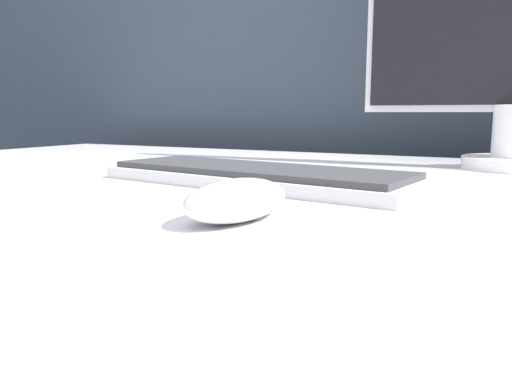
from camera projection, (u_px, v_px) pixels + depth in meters
name	position (u px, v px, depth m)	size (l,w,h in m)	color
partition_panel	(389.00, 137.00, 1.22)	(5.00, 0.03, 1.49)	#333D4C
computer_mouse_near	(237.00, 200.00, 0.43)	(0.08, 0.13, 0.04)	white
keyboard	(256.00, 176.00, 0.65)	(0.45, 0.20, 0.02)	silver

